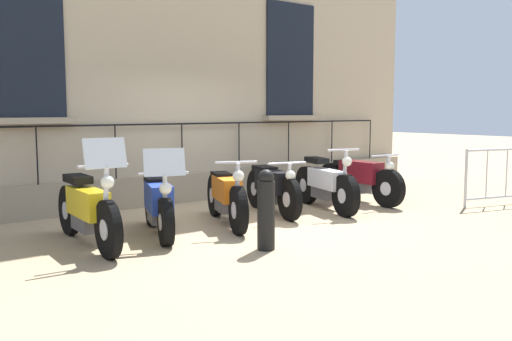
{
  "coord_description": "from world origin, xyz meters",
  "views": [
    {
      "loc": [
        7.06,
        -5.34,
        1.74
      ],
      "look_at": [
        0.18,
        0.0,
        0.8
      ],
      "focal_mm": 39.55,
      "sensor_mm": 36.0,
      "label": 1
    }
  ],
  "objects_px": {
    "motorcycle_orange": "(226,197)",
    "motorcycle_maroon": "(359,179)",
    "motorcycle_white": "(325,185)",
    "bollard": "(266,209)",
    "motorcycle_blue": "(159,205)",
    "motorcycle_yellow": "(88,210)",
    "motorcycle_black": "(273,188)"
  },
  "relations": [
    {
      "from": "motorcycle_black",
      "to": "motorcycle_white",
      "type": "relative_size",
      "value": 0.94
    },
    {
      "from": "motorcycle_white",
      "to": "bollard",
      "type": "relative_size",
      "value": 2.04
    },
    {
      "from": "motorcycle_yellow",
      "to": "motorcycle_black",
      "type": "height_order",
      "value": "motorcycle_yellow"
    },
    {
      "from": "motorcycle_maroon",
      "to": "bollard",
      "type": "xyz_separation_m",
      "value": [
        1.76,
        -3.68,
        0.06
      ]
    },
    {
      "from": "motorcycle_maroon",
      "to": "bollard",
      "type": "distance_m",
      "value": 4.08
    },
    {
      "from": "motorcycle_white",
      "to": "motorcycle_maroon",
      "type": "xyz_separation_m",
      "value": [
        -0.19,
        1.09,
        0.01
      ]
    },
    {
      "from": "motorcycle_orange",
      "to": "motorcycle_black",
      "type": "height_order",
      "value": "motorcycle_orange"
    },
    {
      "from": "motorcycle_orange",
      "to": "motorcycle_maroon",
      "type": "distance_m",
      "value": 3.19
    },
    {
      "from": "motorcycle_yellow",
      "to": "motorcycle_black",
      "type": "bearing_deg",
      "value": 94.9
    },
    {
      "from": "motorcycle_blue",
      "to": "motorcycle_white",
      "type": "relative_size",
      "value": 0.91
    },
    {
      "from": "motorcycle_blue",
      "to": "bollard",
      "type": "relative_size",
      "value": 1.86
    },
    {
      "from": "motorcycle_white",
      "to": "motorcycle_maroon",
      "type": "relative_size",
      "value": 0.94
    },
    {
      "from": "motorcycle_blue",
      "to": "motorcycle_black",
      "type": "relative_size",
      "value": 0.97
    },
    {
      "from": "motorcycle_orange",
      "to": "motorcycle_maroon",
      "type": "xyz_separation_m",
      "value": [
        -0.18,
        3.18,
        0.02
      ]
    },
    {
      "from": "motorcycle_yellow",
      "to": "bollard",
      "type": "xyz_separation_m",
      "value": [
        1.54,
        1.69,
        0.04
      ]
    },
    {
      "from": "motorcycle_black",
      "to": "motorcycle_maroon",
      "type": "xyz_separation_m",
      "value": [
        0.06,
        2.07,
        0.0
      ]
    },
    {
      "from": "motorcycle_yellow",
      "to": "motorcycle_black",
      "type": "relative_size",
      "value": 1.16
    },
    {
      "from": "motorcycle_blue",
      "to": "motorcycle_black",
      "type": "height_order",
      "value": "motorcycle_blue"
    },
    {
      "from": "motorcycle_blue",
      "to": "motorcycle_orange",
      "type": "distance_m",
      "value": 1.16
    },
    {
      "from": "motorcycle_orange",
      "to": "motorcycle_maroon",
      "type": "relative_size",
      "value": 0.93
    },
    {
      "from": "motorcycle_blue",
      "to": "bollard",
      "type": "distance_m",
      "value": 1.69
    },
    {
      "from": "motorcycle_yellow",
      "to": "motorcycle_white",
      "type": "height_order",
      "value": "motorcycle_yellow"
    },
    {
      "from": "motorcycle_blue",
      "to": "motorcycle_orange",
      "type": "bearing_deg",
      "value": 91.42
    },
    {
      "from": "motorcycle_blue",
      "to": "motorcycle_yellow",
      "type": "bearing_deg",
      "value": -89.23
    },
    {
      "from": "motorcycle_blue",
      "to": "motorcycle_maroon",
      "type": "height_order",
      "value": "motorcycle_blue"
    },
    {
      "from": "motorcycle_orange",
      "to": "bollard",
      "type": "height_order",
      "value": "motorcycle_orange"
    },
    {
      "from": "motorcycle_blue",
      "to": "motorcycle_orange",
      "type": "xyz_separation_m",
      "value": [
        -0.03,
        1.16,
        -0.0
      ]
    },
    {
      "from": "motorcycle_black",
      "to": "bollard",
      "type": "xyz_separation_m",
      "value": [
        1.82,
        -1.61,
        0.07
      ]
    },
    {
      "from": "motorcycle_white",
      "to": "bollard",
      "type": "xyz_separation_m",
      "value": [
        1.57,
        -2.59,
        0.08
      ]
    },
    {
      "from": "motorcycle_orange",
      "to": "bollard",
      "type": "relative_size",
      "value": 2.03
    },
    {
      "from": "motorcycle_orange",
      "to": "motorcycle_black",
      "type": "xyz_separation_m",
      "value": [
        -0.24,
        1.11,
        0.01
      ]
    },
    {
      "from": "motorcycle_maroon",
      "to": "bollard",
      "type": "relative_size",
      "value": 2.17
    }
  ]
}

